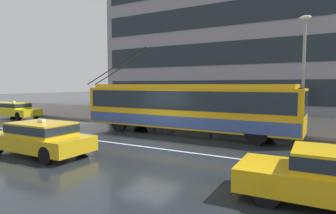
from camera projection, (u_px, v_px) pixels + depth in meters
name	position (u px, v px, depth m)	size (l,w,h in m)	color
ground_plane	(151.00, 141.00, 13.72)	(160.00, 160.00, 0.00)	#21272C
sidewalk_slab	(217.00, 119.00, 21.80)	(80.00, 10.00, 0.14)	gray
crosswalk_stripe_edge_near	(336.00, 155.00, 10.91)	(0.44, 4.40, 0.01)	beige
lane_centre_line	(136.00, 146.00, 12.68)	(72.00, 0.14, 0.01)	silver
trolleybus	(186.00, 106.00, 15.68)	(13.14, 2.55, 4.94)	#F0AC14
taxi_far_behind	(15.00, 109.00, 23.40)	(4.60, 1.86, 1.39)	yellow
taxi_oncoming_near	(40.00, 137.00, 11.04)	(4.41, 1.89, 1.39)	gold
bus_shelter	(192.00, 94.00, 19.72)	(3.57, 1.84, 2.52)	gray
pedestrian_at_shelter	(211.00, 109.00, 18.36)	(0.44, 0.44, 1.67)	#222A45
pedestrian_approaching_curb	(154.00, 98.00, 21.30)	(1.43, 1.43, 1.98)	black
street_lamp	(304.00, 63.00, 15.14)	(0.60, 0.32, 6.24)	gray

